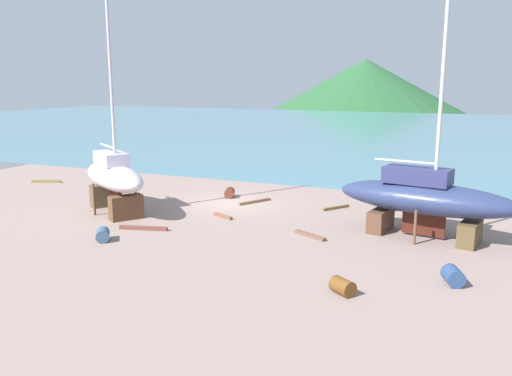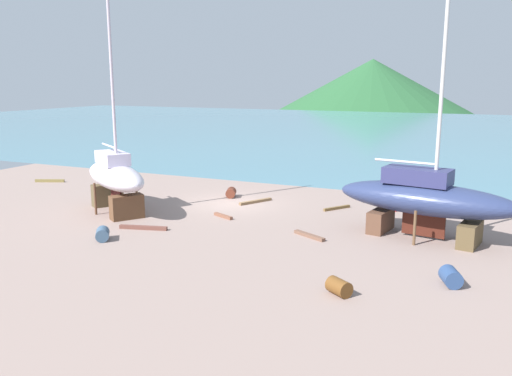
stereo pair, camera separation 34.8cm
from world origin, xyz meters
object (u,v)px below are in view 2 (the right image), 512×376
barrel_tipped_right (102,234)px  barrel_rust_far (231,193)px  worker (396,194)px  sailboat_far_slipway (424,198)px  barrel_rust_near (451,277)px  sailboat_large_starboard (115,177)px  barrel_tipped_center (339,287)px

barrel_tipped_right → barrel_rust_far: same height
worker → barrel_tipped_right: worker is taller
barrel_tipped_right → barrel_rust_far: 9.84m
sailboat_far_slipway → barrel_rust_far: 11.92m
worker → barrel_rust_far: (-9.35, -0.60, -0.63)m
worker → barrel_rust_near: worker is taller
barrel_tipped_right → sailboat_large_starboard: bearing=122.0°
barrel_rust_far → barrel_tipped_center: size_ratio=1.05×
barrel_tipped_center → barrel_rust_far: bearing=130.3°
sailboat_large_starboard → barrel_rust_far: bearing=88.6°
sailboat_far_slipway → barrel_tipped_right: (-12.40, -5.96, -1.49)m
barrel_rust_far → barrel_tipped_center: (9.58, -11.31, -0.01)m
sailboat_large_starboard → worker: size_ratio=6.72×
barrel_rust_near → barrel_tipped_center: size_ratio=1.06×
barrel_rust_near → barrel_rust_far: size_ratio=1.01×
barrel_rust_near → worker: bearing=109.5°
sailboat_far_slipway → worker: bearing=122.9°
sailboat_far_slipway → barrel_rust_near: size_ratio=15.50×
barrel_rust_near → barrel_rust_far: 15.62m
barrel_rust_far → barrel_tipped_center: barrel_rust_far is taller
sailboat_far_slipway → barrel_tipped_center: size_ratio=16.46×
sailboat_far_slipway → barrel_rust_near: 5.64m
sailboat_large_starboard → barrel_rust_far: (3.87, 5.49, -1.57)m
sailboat_large_starboard → barrel_rust_far: sailboat_large_starboard is taller
sailboat_far_slipway → barrel_tipped_right: 13.84m
barrel_rust_far → worker: bearing=3.6°
barrel_rust_near → sailboat_far_slipway: bearing=106.6°
worker → barrel_rust_near: size_ratio=2.13×
sailboat_large_starboard → barrel_rust_near: sailboat_large_starboard is taller
sailboat_far_slipway → barrel_tipped_right: sailboat_far_slipway is taller
worker → barrel_tipped_right: 14.79m
sailboat_large_starboard → barrel_tipped_center: size_ratio=15.21×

